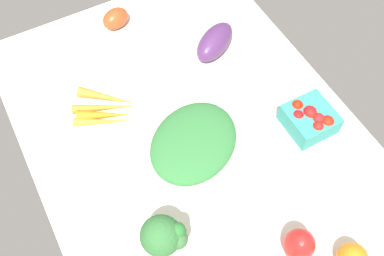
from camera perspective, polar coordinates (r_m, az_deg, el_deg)
The scene contains 8 objects.
tablecloth at distance 112.10cm, azimuth -0.00°, elevation -0.82°, with size 104.00×76.00×2.00cm, color silver.
broccoli_head at distance 92.74cm, azimuth -3.51°, elevation -13.32°, with size 8.41×9.17×11.58cm.
berry_basket at distance 113.32cm, azimuth 14.51°, elevation 1.14°, with size 10.97×10.97×6.57cm.
carrot_bunch at distance 115.53cm, azimuth -10.76°, elevation 2.37°, with size 16.21×17.12×2.90cm.
bell_pepper_red at distance 97.39cm, azimuth 13.20°, elevation -14.01°, with size 6.43×6.43×8.53cm, color red.
eggplant at distance 124.52cm, azimuth 2.87°, elevation 10.67°, with size 14.34×7.22×7.22cm, color #532D62.
leafy_greens_clump at distance 106.67cm, azimuth 0.20°, elevation -1.78°, with size 23.68×18.82×5.43cm, color #32783B.
roma_tomato at distance 133.35cm, azimuth -9.52°, elevation 13.31°, with size 7.84×5.62×5.62cm, color #D4471F.
Camera 1 is at (51.44, -27.83, 96.64)cm, focal length 42.77 mm.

